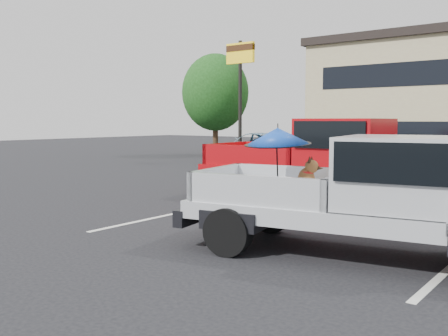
% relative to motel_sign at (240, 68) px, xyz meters
% --- Properties ---
extents(ground, '(90.00, 90.00, 0.00)m').
position_rel_motel_sign_xyz_m(ground, '(10.00, -14.00, -4.65)').
color(ground, black).
rests_on(ground, ground).
extents(stripe_left, '(0.12, 5.00, 0.01)m').
position_rel_motel_sign_xyz_m(stripe_left, '(7.00, -12.00, -4.65)').
color(stripe_left, silver).
rests_on(stripe_left, ground).
extents(motel_sign, '(1.60, 0.22, 6.00)m').
position_rel_motel_sign_xyz_m(motel_sign, '(0.00, 0.00, 0.00)').
color(motel_sign, black).
rests_on(motel_sign, ground).
extents(tree_left, '(3.96, 3.96, 6.02)m').
position_rel_motel_sign_xyz_m(tree_left, '(-4.00, 3.00, -0.92)').
color(tree_left, '#332114').
rests_on(tree_left, ground).
extents(silver_pickup, '(5.95, 2.98, 2.06)m').
position_rel_motel_sign_xyz_m(silver_pickup, '(12.04, -12.86, -3.60)').
color(silver_pickup, black).
rests_on(silver_pickup, ground).
extents(red_pickup, '(6.65, 2.72, 2.15)m').
position_rel_motel_sign_xyz_m(red_pickup, '(9.37, -8.74, -3.48)').
color(red_pickup, black).
rests_on(red_pickup, ground).
extents(silver_sedan, '(4.55, 2.52, 1.42)m').
position_rel_motel_sign_xyz_m(silver_sedan, '(6.27, -3.40, -3.94)').
color(silver_sedan, '#A1A2A8').
rests_on(silver_sedan, ground).
extents(blue_suv, '(3.01, 5.60, 1.49)m').
position_rel_motel_sign_xyz_m(blue_suv, '(1.24, -0.27, -3.90)').
color(blue_suv, '#7BA3B8').
rests_on(blue_suv, ground).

